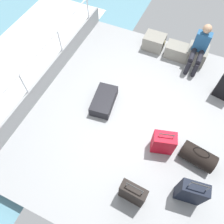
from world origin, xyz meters
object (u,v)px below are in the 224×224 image
Objects in this scene: suitcase_0 at (104,101)px; suitcase_1 at (163,143)px; suitcase_4 at (133,193)px; cargo_crate_1 at (177,51)px; suitcase_2 at (191,192)px; cargo_crate_0 at (154,42)px; passenger_seated at (200,47)px; duffel_bag at (198,156)px; cargo_crate_2 at (196,54)px.

suitcase_0 is 1.34× the size of suitcase_1.
suitcase_4 reaches higher than suitcase_0.
cargo_crate_1 is 3.55m from suitcase_2.
cargo_crate_0 is 1.21m from passenger_seated.
suitcase_2 reaches higher than cargo_crate_1.
duffel_bag reaches higher than cargo_crate_0.
passenger_seated reaches higher than suitcase_4.
cargo_crate_1 is 0.48m from cargo_crate_2.
suitcase_1 is at bearing -68.22° from cargo_crate_0.
cargo_crate_0 is at bearing 173.29° from cargo_crate_1.
suitcase_2 is at bearing -71.34° from cargo_crate_1.
cargo_crate_2 is 0.62× the size of suitcase_2.
cargo_crate_0 is 3.96m from suitcase_4.
cargo_crate_1 is at bearing -6.71° from cargo_crate_0.
suitcase_0 is (-1.55, -2.22, -0.07)m from cargo_crate_2.
duffel_bag is (0.69, 0.04, -0.08)m from suitcase_1.
suitcase_2 is 0.98m from suitcase_4.
suitcase_4 is at bearing -154.93° from suitcase_2.
suitcase_1 is (-0.04, -2.54, -0.31)m from passenger_seated.
suitcase_4 is at bearing -93.57° from passenger_seated.
passenger_seated is at bearing 52.82° from suitcase_0.
suitcase_4 is 1.06× the size of duffel_bag.
suitcase_1 is 0.84× the size of suitcase_4.
passenger_seated is 1.57× the size of duffel_bag.
suitcase_0 is 2.25m from duffel_bag.
passenger_seated is 1.48× the size of suitcase_4.
cargo_crate_0 is 0.52× the size of passenger_seated.
suitcase_4 reaches higher than duffel_bag.
suitcase_2 is at bearing -78.57° from passenger_seated.
suitcase_0 is at bearing 151.22° from suitcase_2.
cargo_crate_2 reaches higher than cargo_crate_1.
suitcase_2 reaches higher than cargo_crate_0.
duffel_bag reaches higher than cargo_crate_1.
cargo_crate_2 is at bearing 86.60° from suitcase_4.
cargo_crate_0 is at bearing 117.41° from suitcase_2.
cargo_crate_0 is at bearing 103.13° from suitcase_4.
duffel_bag is at bearing 52.86° from suitcase_4.
duffel_bag is at bearing -56.50° from cargo_crate_0.
suitcase_2 is at bearing 25.07° from suitcase_4.
suitcase_4 is (-0.89, -0.41, -0.03)m from suitcase_2.
suitcase_4 is (-0.23, -3.85, 0.10)m from cargo_crate_2.
suitcase_1 is 0.75× the size of suitcase_2.
duffel_bag is at bearing -76.31° from cargo_crate_2.
cargo_crate_2 is 0.83× the size of suitcase_1.
duffel_bag is at bearing -75.35° from passenger_seated.
cargo_crate_0 is 2.94m from suitcase_1.
cargo_crate_0 is at bearing 79.38° from suitcase_0.
duffel_bag reaches higher than suitcase_0.
cargo_crate_0 is 0.65m from cargo_crate_1.
cargo_crate_1 is at bearing -172.01° from cargo_crate_2.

